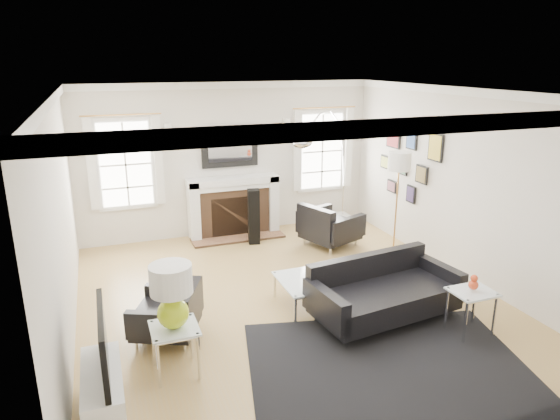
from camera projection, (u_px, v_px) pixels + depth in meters
name	position (u px, v px, depth m)	size (l,w,h in m)	color
floor	(288.00, 298.00, 6.93)	(6.00, 6.00, 0.00)	#AC8648
back_wall	(230.00, 160.00, 9.21)	(5.50, 0.04, 2.80)	silver
front_wall	(430.00, 301.00, 3.83)	(5.50, 0.04, 2.80)	silver
left_wall	(61.00, 224.00, 5.61)	(0.04, 6.00, 2.80)	silver
right_wall	(460.00, 184.00, 7.44)	(0.04, 6.00, 2.80)	silver
ceiling	(289.00, 91.00, 6.12)	(5.50, 6.00, 0.02)	white
crown_molding	(289.00, 96.00, 6.13)	(5.50, 6.00, 0.12)	white
fireplace	(234.00, 207.00, 9.27)	(1.70, 0.69, 1.11)	white
mantel_mirror	(230.00, 147.00, 9.10)	(1.05, 0.07, 0.75)	black
window_left	(125.00, 164.00, 8.53)	(1.24, 0.15, 1.62)	white
window_right	(322.00, 151.00, 9.76)	(1.24, 0.15, 1.62)	white
gallery_wall	(409.00, 159.00, 8.55)	(0.04, 1.73, 1.29)	black
tv_unit	(104.00, 389.00, 4.49)	(0.35, 1.00, 1.09)	white
area_rug	(394.00, 376.00, 5.21)	(2.97, 2.47, 0.01)	black
sofa	(382.00, 292.00, 6.33)	(2.00, 1.10, 0.62)	black
armchair_left	(170.00, 315.00, 5.86)	(0.97, 1.02, 0.54)	black
armchair_right	(328.00, 227.00, 8.77)	(1.10, 1.16, 0.63)	black
coffee_table	(312.00, 281.00, 6.63)	(0.85, 0.85, 0.38)	silver
side_table_left	(175.00, 336.00, 5.16)	(0.49, 0.49, 0.53)	silver
nesting_table	(472.00, 300.00, 5.92)	(0.50, 0.42, 0.55)	silver
gourd_lamp	(172.00, 292.00, 5.01)	(0.43, 0.43, 0.69)	#BFE01C
orange_vase	(474.00, 283.00, 5.86)	(0.12, 0.12, 0.19)	red
arc_floor_lamp	(325.00, 169.00, 8.88)	(1.71, 1.58, 2.42)	silver
stick_floor_lamp	(399.00, 167.00, 7.93)	(0.36, 0.36, 1.78)	#CA8E46
speaker_tower	(254.00, 217.00, 8.86)	(0.20, 0.20, 0.99)	black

